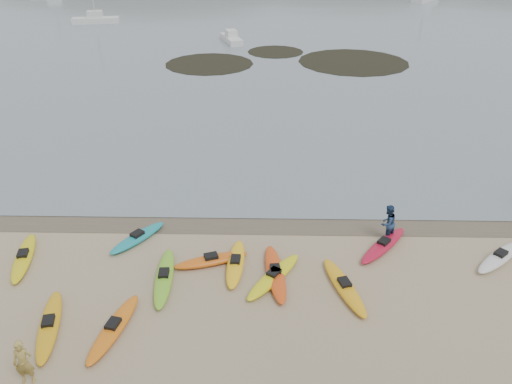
{
  "coord_description": "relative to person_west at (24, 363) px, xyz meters",
  "views": [
    {
      "loc": [
        0.43,
        -20.62,
        12.79
      ],
      "look_at": [
        0.0,
        0.0,
        1.5
      ],
      "focal_mm": 35.0,
      "sensor_mm": 36.0,
      "label": 1
    }
  ],
  "objects": [
    {
      "name": "far_hills",
      "position": [
        46.33,
        203.82,
        -16.75
      ],
      "size": [
        550.0,
        135.0,
        80.0
      ],
      "color": "#384235",
      "rests_on": "ground"
    },
    {
      "name": "person_west",
      "position": [
        0.0,
        0.0,
        0.0
      ],
      "size": [
        0.65,
        0.47,
        1.65
      ],
      "primitive_type": "imported",
      "rotation": [
        0.0,
        0.0,
        0.13
      ],
      "color": "#AA9144",
      "rests_on": "ground"
    },
    {
      "name": "wet_sand",
      "position": [
        6.96,
        9.55,
        -0.82
      ],
      "size": [
        60.0,
        60.0,
        0.0
      ],
      "primitive_type": "plane",
      "color": "brown",
      "rests_on": "ground"
    },
    {
      "name": "kelp_mats",
      "position": [
        10.26,
        40.69,
        -0.8
      ],
      "size": [
        24.61,
        12.84,
        0.04
      ],
      "color": "black",
      "rests_on": "water"
    },
    {
      "name": "person_east",
      "position": [
        12.89,
        8.24,
        0.05
      ],
      "size": [
        1.07,
        1.05,
        1.75
      ],
      "primitive_type": "imported",
      "rotation": [
        0.0,
        0.0,
        3.85
      ],
      "color": "navy",
      "rests_on": "ground"
    },
    {
      "name": "kayaks",
      "position": [
        5.92,
        5.39,
        -0.65
      ],
      "size": [
        22.52,
        9.03,
        0.34
      ],
      "color": "#D95F12",
      "rests_on": "ground"
    },
    {
      "name": "ground",
      "position": [
        6.96,
        9.85,
        -0.82
      ],
      "size": [
        600.0,
        600.0,
        0.0
      ],
      "primitive_type": "plane",
      "color": "tan",
      "rests_on": "ground"
    }
  ]
}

